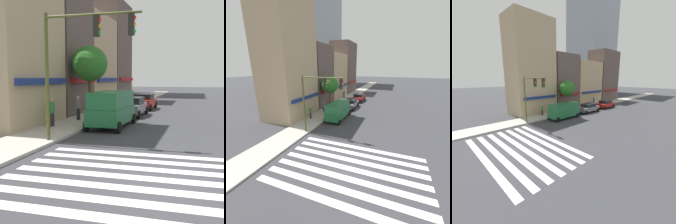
% 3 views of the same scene
% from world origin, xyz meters
% --- Properties ---
extents(ground_plane, '(200.00, 200.00, 0.00)m').
position_xyz_m(ground_plane, '(0.00, 0.00, 0.00)').
color(ground_plane, '#38383D').
extents(crosswalk_stripes, '(6.64, 10.80, 0.01)m').
position_xyz_m(crosswalk_stripes, '(-0.00, 0.00, 0.00)').
color(crosswalk_stripes, silver).
rests_on(crosswalk_stripes, ground_plane).
extents(storefront_row, '(30.58, 5.30, 15.66)m').
position_xyz_m(storefront_row, '(19.44, 11.50, 6.35)').
color(storefront_row, tan).
rests_on(storefront_row, ground_plane).
extents(traffic_signal, '(0.32, 4.75, 6.30)m').
position_xyz_m(traffic_signal, '(4.17, 4.69, 4.56)').
color(traffic_signal, '#474C1E').
rests_on(traffic_signal, ground_plane).
extents(van_green, '(5.01, 2.22, 2.34)m').
position_xyz_m(van_green, '(9.74, 4.70, 1.29)').
color(van_green, '#1E6638').
rests_on(van_green, ground_plane).
extents(sedan_grey, '(4.40, 2.02, 1.59)m').
position_xyz_m(sedan_grey, '(15.95, 4.70, 0.84)').
color(sedan_grey, slate).
rests_on(sedan_grey, ground_plane).
extents(sedan_red, '(4.43, 2.02, 1.59)m').
position_xyz_m(sedan_red, '(21.74, 4.70, 0.84)').
color(sedan_red, '#B21E19').
rests_on(sedan_red, ground_plane).
extents(pedestrian_blue_shirt, '(0.32, 0.32, 1.77)m').
position_xyz_m(pedestrian_blue_shirt, '(22.75, 8.35, 1.07)').
color(pedestrian_blue_shirt, '#23232D').
rests_on(pedestrian_blue_shirt, sidewalk_left).
extents(pedestrian_green_top, '(0.32, 0.32, 1.77)m').
position_xyz_m(pedestrian_green_top, '(8.13, 8.18, 1.07)').
color(pedestrian_green_top, '#23232D').
rests_on(pedestrian_green_top, sidewalk_left).
extents(pedestrian_grey_coat, '(0.32, 0.32, 1.77)m').
position_xyz_m(pedestrian_grey_coat, '(11.37, 7.73, 1.07)').
color(pedestrian_grey_coat, '#23232D').
rests_on(pedestrian_grey_coat, sidewalk_left).
extents(street_tree, '(2.76, 2.76, 5.54)m').
position_xyz_m(street_tree, '(13.26, 7.50, 4.28)').
color(street_tree, brown).
rests_on(street_tree, sidewalk_left).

